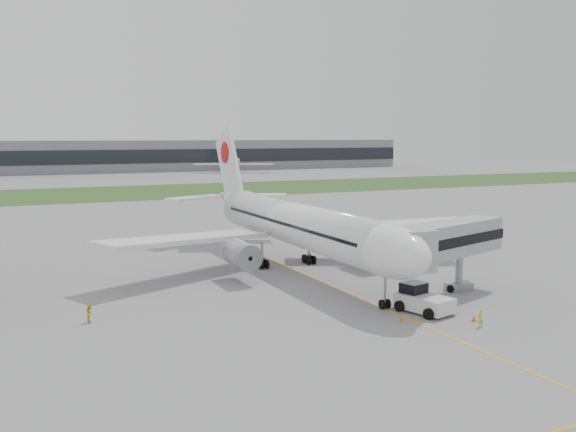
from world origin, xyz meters
name	(u,v)px	position (x,y,z in m)	size (l,w,h in m)	color
ground	(312,277)	(0.00, 0.00, 0.00)	(600.00, 600.00, 0.00)	gray
apron_markings	(333,286)	(0.00, -5.00, 0.00)	(70.00, 70.00, 0.04)	gold
grass_strip	(119,193)	(0.00, 120.00, 0.01)	(600.00, 50.00, 0.02)	#2F551F
terminal_building	(72,157)	(0.00, 229.87, 7.00)	(320.00, 22.30, 14.00)	gray
airliner	(293,223)	(0.00, 4.87, 5.66)	(48.13, 53.95, 17.88)	white
pushback_tug	(422,299)	(2.51, -17.26, 1.18)	(4.36, 5.56, 2.57)	silver
jet_bridge	(442,242)	(7.12, -14.17, 5.71)	(16.19, 9.31, 7.72)	#9D9DA0
safety_cone_left	(401,320)	(-1.16, -19.36, 0.25)	(0.36, 0.36, 0.49)	#F64F0C
safety_cone_right	(474,318)	(4.70, -21.79, 0.28)	(0.41, 0.41, 0.57)	#F64F0C
ground_crew_near	(480,318)	(4.11, -23.22, 0.76)	(0.56, 0.36, 1.52)	#A8E626
ground_crew_far	(90,313)	(-25.55, -7.97, 0.82)	(0.80, 0.62, 1.65)	#BDD323
distant_aircraft_right	(234,173)	(63.47, 198.70, 0.00)	(34.44, 30.39, 13.17)	white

